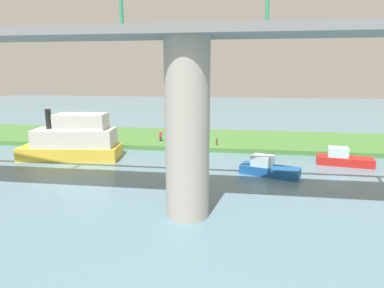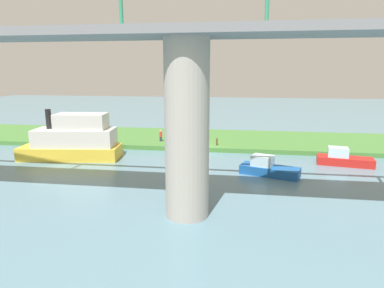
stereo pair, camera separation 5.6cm
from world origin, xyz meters
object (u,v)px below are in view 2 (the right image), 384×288
(mooring_post, at_px, (217,142))
(riverboat_paddlewheel, at_px, (268,168))
(bridge_pylon, at_px, (187,131))
(marker_buoy, at_px, (194,182))
(houseboat_blue, at_px, (343,159))
(skiff_small, at_px, (73,141))
(person_on_bank, at_px, (161,136))

(mooring_post, height_order, riverboat_paddlewheel, riverboat_paddlewheel)
(bridge_pylon, bearing_deg, marker_buoy, -86.66)
(bridge_pylon, relative_size, riverboat_paddlewheel, 2.02)
(mooring_post, relative_size, houseboat_blue, 0.16)
(houseboat_blue, bearing_deg, skiff_small, 3.26)
(skiff_small, distance_m, riverboat_paddlewheel, 19.72)
(skiff_small, bearing_deg, bridge_pylon, 139.14)
(bridge_pylon, height_order, houseboat_blue, bridge_pylon)
(bridge_pylon, distance_m, person_on_bank, 20.88)
(marker_buoy, bearing_deg, skiff_small, -25.60)
(person_on_bank, xyz_separation_m, marker_buoy, (-6.08, 13.95, -0.95))
(bridge_pylon, distance_m, mooring_post, 18.68)
(riverboat_paddlewheel, distance_m, houseboat_blue, 8.59)
(riverboat_paddlewheel, bearing_deg, mooring_post, -60.16)
(bridge_pylon, xyz_separation_m, skiff_small, (13.80, -11.93, -3.49))
(person_on_bank, height_order, houseboat_blue, person_on_bank)
(bridge_pylon, distance_m, skiff_small, 18.57)
(mooring_post, bearing_deg, riverboat_paddlewheel, 119.84)
(bridge_pylon, xyz_separation_m, marker_buoy, (0.32, -5.48, -5.15))
(mooring_post, height_order, marker_buoy, mooring_post)
(mooring_post, relative_size, riverboat_paddlewheel, 0.15)
(bridge_pylon, distance_m, riverboat_paddlewheel, 11.82)
(bridge_pylon, relative_size, skiff_small, 1.04)
(skiff_small, xyz_separation_m, marker_buoy, (-13.48, 6.46, -1.66))
(mooring_post, height_order, skiff_small, skiff_small)
(skiff_small, height_order, riverboat_paddlewheel, skiff_small)
(mooring_post, bearing_deg, person_on_bank, -10.65)
(mooring_post, bearing_deg, houseboat_blue, 159.69)
(skiff_small, bearing_deg, marker_buoy, 154.40)
(mooring_post, xyz_separation_m, marker_buoy, (0.88, 12.64, -0.66))
(mooring_post, bearing_deg, skiff_small, 23.31)
(skiff_small, distance_m, marker_buoy, 15.04)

